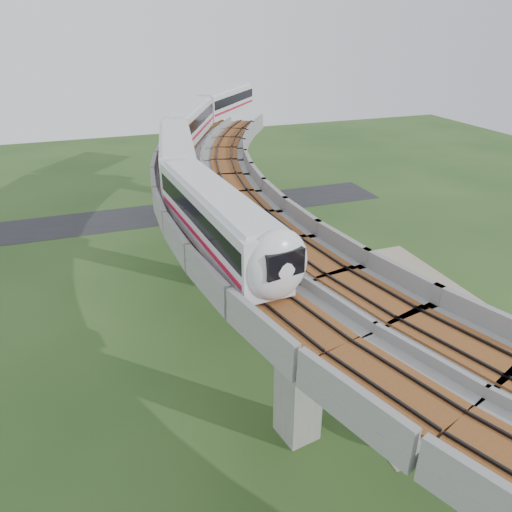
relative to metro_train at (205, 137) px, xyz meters
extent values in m
plane|color=#27461C|center=(-2.87, -17.16, -12.31)|extent=(160.00, 160.00, 0.00)
cube|color=gray|center=(11.13, -19.16, -12.29)|extent=(18.00, 26.00, 0.04)
cube|color=#232326|center=(-2.87, 12.84, -12.29)|extent=(60.00, 8.00, 0.03)
cube|color=#99968E|center=(6.25, 14.64, -8.11)|extent=(2.86, 2.93, 8.40)
cube|color=#99968E|center=(6.25, 14.64, -3.31)|extent=(7.21, 5.74, 1.20)
cube|color=#99968E|center=(-1.96, -6.74, -8.11)|extent=(2.35, 2.51, 8.40)
cube|color=#99968E|center=(-1.96, -6.74, -3.31)|extent=(7.31, 3.58, 1.20)
cube|color=#99968E|center=(-1.96, -27.58, -8.11)|extent=(2.35, 2.51, 8.40)
cube|color=#99968E|center=(-1.96, -27.58, -3.31)|extent=(7.31, 3.58, 1.20)
cube|color=gray|center=(3.32, 9.38, -2.31)|extent=(16.42, 20.91, 0.80)
cube|color=gray|center=(-0.54, 11.28, -1.41)|extent=(8.66, 17.08, 1.00)
cube|color=gray|center=(7.18, 7.48, -1.41)|extent=(8.66, 17.08, 1.00)
cube|color=brown|center=(1.35, 10.35, -1.85)|extent=(10.68, 18.08, 0.12)
cube|color=black|center=(1.35, 10.35, -1.73)|extent=(9.69, 17.59, 0.12)
cube|color=brown|center=(5.29, 8.41, -1.85)|extent=(10.68, 18.08, 0.12)
cube|color=black|center=(5.29, 8.41, -1.73)|extent=(9.69, 17.59, 0.12)
cube|color=gray|center=(-2.17, -8.03, -2.31)|extent=(11.77, 20.03, 0.80)
cube|color=gray|center=(-6.42, -7.38, -1.41)|extent=(3.22, 18.71, 1.00)
cube|color=gray|center=(2.08, -8.68, -1.41)|extent=(3.22, 18.71, 1.00)
cube|color=brown|center=(-4.34, -7.70, -1.85)|extent=(5.44, 19.05, 0.12)
cube|color=black|center=(-4.34, -7.70, -1.73)|extent=(4.35, 18.88, 0.12)
cube|color=brown|center=(0.00, -8.37, -1.85)|extent=(5.44, 19.05, 0.12)
cube|color=black|center=(0.00, -8.37, -1.73)|extent=(4.35, 18.88, 0.12)
cube|color=gray|center=(-2.17, -26.29, -2.31)|extent=(11.77, 20.03, 0.80)
cube|color=gray|center=(-6.42, -26.94, -1.41)|extent=(3.22, 18.71, 1.00)
cube|color=gray|center=(2.08, -25.63, -1.41)|extent=(3.22, 18.71, 1.00)
cube|color=brown|center=(-4.34, -26.62, -1.85)|extent=(5.44, 19.05, 0.12)
cube|color=black|center=(-4.34, -26.62, -1.73)|extent=(4.35, 18.88, 0.12)
cube|color=brown|center=(0.00, -25.95, -1.85)|extent=(5.44, 19.05, 0.12)
cube|color=black|center=(0.00, -25.95, -1.73)|extent=(4.35, 18.88, 0.12)
cube|color=silver|center=(-4.91, -21.59, -0.07)|extent=(3.76, 15.15, 3.20)
cube|color=silver|center=(-4.91, -21.59, 1.63)|extent=(3.17, 14.37, 0.22)
cube|color=black|center=(-4.91, -21.59, 0.38)|extent=(3.78, 14.56, 1.15)
cube|color=#B1112E|center=(-4.91, -21.59, -0.82)|extent=(3.78, 14.56, 0.30)
cube|color=black|center=(-4.91, -21.59, -1.53)|extent=(2.80, 12.85, 0.28)
cube|color=silver|center=(-4.07, -6.05, -0.07)|extent=(5.34, 15.24, 3.20)
cube|color=silver|center=(-4.07, -6.05, 1.63)|extent=(4.67, 14.41, 0.22)
cube|color=black|center=(-4.07, -6.05, 0.38)|extent=(5.29, 14.66, 1.15)
cube|color=#B1112E|center=(-4.07, -6.05, -0.82)|extent=(5.29, 14.66, 0.30)
cube|color=black|center=(-4.07, -6.05, -1.53)|extent=(4.15, 12.88, 0.28)
cube|color=silver|center=(0.60, 8.79, -0.07)|extent=(8.71, 14.76, 3.20)
cube|color=silver|center=(0.60, 8.79, 1.63)|extent=(7.91, 13.85, 0.22)
cube|color=black|center=(0.60, 8.79, 0.38)|extent=(8.52, 14.24, 1.15)
cube|color=#B1112E|center=(0.60, 8.79, -0.82)|extent=(8.52, 14.24, 0.30)
cube|color=black|center=(0.60, 8.79, -1.53)|extent=(7.05, 12.38, 0.28)
cube|color=silver|center=(8.81, 22.01, -0.07)|extent=(11.54, 13.35, 3.20)
cube|color=silver|center=(8.81, 22.01, 1.63)|extent=(10.65, 12.43, 0.22)
cube|color=black|center=(8.81, 22.01, 0.38)|extent=(11.21, 12.92, 1.15)
cube|color=#B1112E|center=(8.81, 22.01, -0.82)|extent=(11.21, 12.92, 0.30)
cube|color=black|center=(8.81, 22.01, -1.53)|extent=(9.50, 11.10, 0.28)
ellipsoid|color=silver|center=(-3.97, -28.78, 0.08)|extent=(3.61, 2.41, 3.64)
cylinder|color=#2D382D|center=(9.38, 2.13, -11.56)|extent=(0.08, 0.08, 1.50)
cube|color=#2D382D|center=(8.51, -0.18, -11.56)|extent=(1.69, 4.77, 1.40)
cylinder|color=#2D382D|center=(7.75, -2.53, -11.56)|extent=(0.08, 0.08, 1.50)
cube|color=#2D382D|center=(7.11, -4.92, -11.56)|extent=(1.23, 4.91, 1.40)
cylinder|color=#2D382D|center=(6.58, -7.33, -11.56)|extent=(0.08, 0.08, 1.50)
cube|color=#2D382D|center=(6.16, -9.77, -11.56)|extent=(0.75, 4.99, 1.40)
cylinder|color=#2D382D|center=(5.87, -12.22, -11.56)|extent=(0.08, 0.08, 1.50)
cube|color=#2D382D|center=(5.69, -14.69, -11.56)|extent=(0.27, 5.04, 1.40)
cylinder|color=#2D382D|center=(5.63, -17.16, -11.56)|extent=(0.08, 0.08, 1.50)
cube|color=#2D382D|center=(5.69, -19.63, -11.56)|extent=(0.27, 5.04, 1.40)
cylinder|color=#2D382D|center=(5.87, -22.09, -11.56)|extent=(0.08, 0.08, 1.50)
cube|color=#2D382D|center=(6.16, -24.55, -11.56)|extent=(0.75, 4.99, 1.40)
cylinder|color=#2D382D|center=(6.58, -26.98, -11.56)|extent=(0.08, 0.08, 1.50)
cube|color=#2D382D|center=(7.11, -29.40, -11.56)|extent=(1.23, 4.91, 1.40)
cylinder|color=#2D382D|center=(7.75, -31.78, -11.56)|extent=(0.08, 0.08, 1.50)
cylinder|color=#382314|center=(9.02, 6.77, -11.45)|extent=(0.18, 0.18, 1.72)
ellipsoid|color=#113814|center=(9.02, 6.77, -9.64)|extent=(3.13, 3.13, 2.66)
cylinder|color=#382314|center=(5.57, -3.80, -11.67)|extent=(0.18, 0.18, 1.28)
ellipsoid|color=#113814|center=(5.57, -3.80, -10.07)|extent=(3.20, 3.20, 2.72)
cylinder|color=#382314|center=(4.42, -13.43, -11.79)|extent=(0.18, 0.18, 1.04)
ellipsoid|color=#113814|center=(4.42, -13.43, -10.56)|extent=(2.36, 2.36, 2.01)
cylinder|color=#382314|center=(3.65, -23.79, -11.73)|extent=(0.18, 0.18, 1.16)
ellipsoid|color=#113814|center=(3.65, -23.79, -10.53)|extent=(2.06, 2.06, 1.75)
cylinder|color=#382314|center=(5.46, -31.87, -11.69)|extent=(0.18, 0.18, 1.23)
ellipsoid|color=#113814|center=(5.46, -31.87, -10.25)|extent=(2.78, 2.78, 2.37)
imported|color=silver|center=(6.29, -23.88, -11.64)|extent=(1.52, 3.70, 1.26)
imported|color=#AB1E0F|center=(10.35, -24.77, -11.65)|extent=(3.14, 3.83, 1.23)
imported|color=black|center=(11.87, -12.46, -11.58)|extent=(4.91, 2.42, 1.37)
camera|label=1|loc=(-12.02, -48.21, 10.58)|focal=35.00mm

